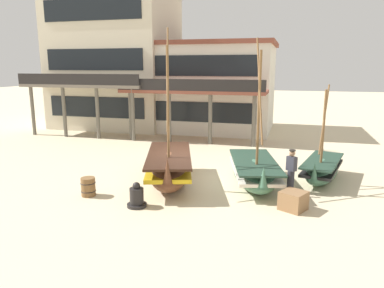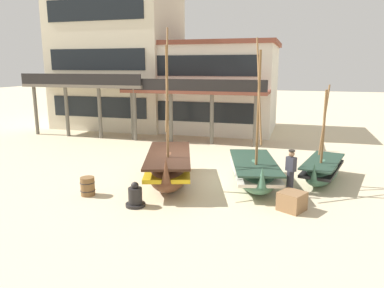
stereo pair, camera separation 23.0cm
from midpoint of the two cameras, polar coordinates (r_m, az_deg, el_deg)
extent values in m
plane|color=beige|center=(15.23, -0.64, -5.92)|extent=(120.00, 120.00, 0.00)
ellipsoid|color=brown|center=(14.83, -3.23, -3.87)|extent=(3.03, 5.02, 1.28)
cube|color=gold|center=(14.78, -3.24, -3.27)|extent=(2.99, 4.85, 0.15)
cube|color=#351E13|center=(14.68, -3.26, -1.66)|extent=(3.05, 4.95, 0.09)
cone|color=brown|center=(12.48, -3.61, -4.23)|extent=(0.42, 0.42, 0.89)
cylinder|color=brown|center=(13.74, -3.44, 5.70)|extent=(0.10, 0.10, 4.59)
cylinder|color=brown|center=(13.66, -3.50, 10.44)|extent=(0.72, 2.07, 3.78)
cube|color=brown|center=(15.05, -3.21, -1.86)|extent=(1.56, 0.64, 0.06)
ellipsoid|color=#427056|center=(14.82, 10.18, -4.56)|extent=(2.62, 4.50, 1.03)
cube|color=silver|center=(14.78, 10.19, -4.08)|extent=(2.60, 4.34, 0.12)
cube|color=#243D2F|center=(14.69, 10.24, -2.80)|extent=(2.65, 4.43, 0.07)
cone|color=#427056|center=(12.77, 11.50, -5.20)|extent=(0.40, 0.40, 0.72)
cylinder|color=brown|center=(13.79, 10.87, 4.81)|extent=(0.10, 0.10, 4.59)
cylinder|color=brown|center=(13.70, 11.02, 8.49)|extent=(0.59, 2.03, 3.83)
cube|color=brown|center=(15.02, 10.06, -2.90)|extent=(1.53, 0.54, 0.06)
ellipsoid|color=#427056|center=(16.09, 20.26, -4.01)|extent=(1.98, 3.69, 0.91)
cube|color=black|center=(16.06, 20.29, -3.62)|extent=(1.96, 3.55, 0.11)
cube|color=#243D2F|center=(15.98, 20.37, -2.56)|extent=(2.00, 3.63, 0.06)
cone|color=#427056|center=(14.38, 19.18, -4.11)|extent=(0.29, 0.29, 0.64)
cylinder|color=brown|center=(15.28, 20.46, 2.03)|extent=(0.10, 0.10, 3.21)
cylinder|color=brown|center=(15.21, 20.58, 3.66)|extent=(0.35, 1.18, 2.67)
cube|color=brown|center=(16.26, 20.51, -2.69)|extent=(1.14, 0.42, 0.06)
cylinder|color=#33333D|center=(14.26, 15.66, -5.81)|extent=(0.26, 0.26, 0.88)
cube|color=#383842|center=(14.06, 15.83, -3.05)|extent=(0.42, 0.40, 0.54)
sphere|color=#A87A56|center=(13.97, 15.92, -1.51)|extent=(0.22, 0.22, 0.22)
cylinder|color=#2D2823|center=(13.94, 15.95, -1.03)|extent=(0.24, 0.24, 0.05)
cylinder|color=black|center=(12.77, -8.39, -9.47)|extent=(0.68, 0.68, 0.10)
cylinder|color=black|center=(12.66, -8.44, -8.08)|extent=(0.48, 0.48, 0.56)
sphere|color=black|center=(12.53, -8.49, -6.52)|extent=(0.26, 0.26, 0.26)
cylinder|color=brown|center=(14.07, -15.70, -6.44)|extent=(0.52, 0.52, 0.70)
torus|color=black|center=(14.02, -15.74, -5.85)|extent=(0.56, 0.56, 0.03)
torus|color=black|center=(14.12, -15.66, -7.04)|extent=(0.56, 0.56, 0.03)
cube|color=olive|center=(12.69, 16.01, -8.67)|extent=(1.04, 1.04, 0.64)
cube|color=silver|center=(27.61, 3.38, 8.73)|extent=(9.28, 6.54, 6.14)
cube|color=brown|center=(27.60, 3.47, 15.42)|extent=(9.65, 6.80, 0.30)
cube|color=black|center=(24.55, 1.57, 5.07)|extent=(7.80, 0.06, 1.35)
cube|color=black|center=(24.36, 1.62, 12.26)|extent=(7.80, 0.06, 1.35)
cube|color=brown|center=(23.19, 0.78, 8.34)|extent=(9.28, 2.58, 0.20)
cylinder|color=#666056|center=(23.92, -9.07, 4.36)|extent=(0.24, 0.24, 3.07)
cylinder|color=#666056|center=(22.91, -3.05, 4.16)|extent=(0.24, 0.24, 3.07)
cylinder|color=#666056|center=(22.17, 3.44, 3.88)|extent=(0.24, 0.24, 3.07)
cylinder|color=#666056|center=(21.73, 10.28, 3.54)|extent=(0.24, 0.24, 3.07)
cube|color=black|center=(21.98, -0.10, 9.30)|extent=(9.28, 0.08, 0.70)
cube|color=beige|center=(29.84, -11.24, 12.52)|extent=(8.87, 6.65, 10.03)
cube|color=black|center=(27.07, -14.26, 5.69)|extent=(7.45, 0.06, 1.47)
cube|color=black|center=(26.92, -14.64, 12.78)|extent=(7.45, 0.06, 1.47)
cube|color=black|center=(27.18, -15.04, 19.84)|extent=(7.45, 0.06, 1.47)
cube|color=#70665B|center=(25.94, -15.78, 8.90)|extent=(8.87, 2.42, 0.20)
cylinder|color=#666056|center=(27.63, -23.22, 4.86)|extent=(0.24, 0.24, 3.34)
cylinder|color=#666056|center=(26.09, -18.90, 4.81)|extent=(0.24, 0.24, 3.34)
cylinder|color=#666056|center=(24.72, -14.08, 4.72)|extent=(0.24, 0.24, 3.34)
cylinder|color=#666056|center=(23.54, -8.74, 4.59)|extent=(0.24, 0.24, 3.34)
cube|color=black|center=(24.95, -17.27, 9.74)|extent=(8.87, 0.08, 0.70)
camera|label=1|loc=(0.12, -89.58, 0.09)|focal=33.78mm
camera|label=2|loc=(0.12, 90.42, -0.09)|focal=33.78mm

